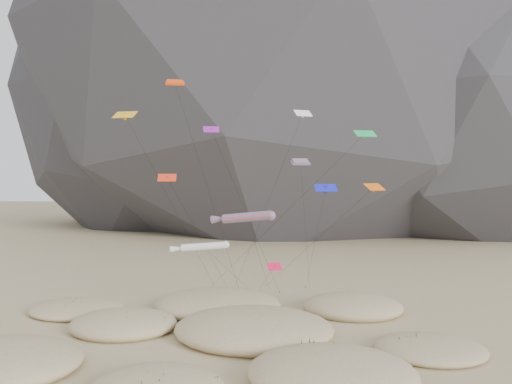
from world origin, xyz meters
TOP-DOWN VIEW (x-y plane):
  - ground at (0.00, 0.00)m, footprint 500.00×500.00m
  - rock_headland at (6.37, 118.72)m, footprint 226.37×148.64m
  - dunes at (-1.14, 4.49)m, footprint 50.88×35.55m
  - dune_grass at (0.07, 3.99)m, footprint 41.21×30.25m
  - kite_stakes at (3.21, 24.46)m, footprint 20.71×5.59m
  - rainbow_tube_kite at (1.18, 8.19)m, footprint 7.40×19.20m
  - white_tube_kite at (-4.32, 11.30)m, footprint 8.54×13.76m
  - orange_parafoil at (-7.91, 14.20)m, footprint 7.62×12.94m
  - multi_parafoil at (7.33, 14.61)m, footprint 2.73×14.42m
  - delta_kites at (3.76, 11.55)m, footprint 30.53×21.24m

SIDE VIEW (x-z plane):
  - ground at x=0.00m, z-range 0.00..0.00m
  - kite_stakes at x=3.21m, z-range 0.00..0.30m
  - dunes at x=-1.14m, z-range -1.04..2.39m
  - dune_grass at x=0.07m, z-range 0.10..1.61m
  - white_tube_kite at x=-4.32m, z-range 3.90..13.08m
  - rainbow_tube_kite at x=1.18m, z-range 5.72..18.83m
  - multi_parafoil at x=7.33m, z-range 8.81..27.77m
  - delta_kites at x=3.76m, z-range 5.91..30.78m
  - orange_parafoil at x=-7.91m, z-range 13.42..42.10m
  - rock_headland at x=6.37m, z-range -16.07..161.43m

